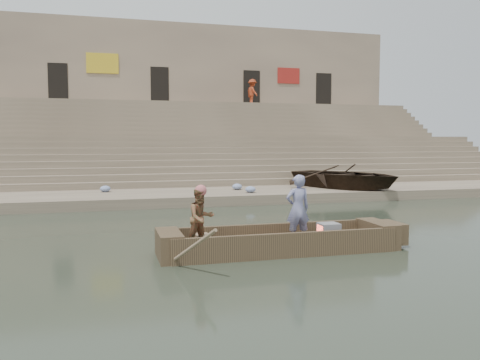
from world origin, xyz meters
name	(u,v)px	position (x,y,z in m)	size (l,w,h in m)	color
ground	(323,233)	(0.00, 0.00, 0.00)	(120.00, 120.00, 0.00)	#283225
lower_landing	(246,195)	(0.00, 8.00, 0.20)	(32.00, 4.00, 0.40)	gray
mid_landing	(211,161)	(0.00, 15.50, 1.40)	(32.00, 3.00, 2.80)	gray
upper_landing	(191,140)	(0.00, 22.50, 2.60)	(32.00, 3.00, 5.20)	gray
ghat_steps	(205,153)	(0.00, 17.19, 1.80)	(32.00, 11.00, 5.20)	gray
building_wall	(182,102)	(0.00, 26.50, 5.60)	(32.00, 5.07, 11.20)	#9D866A
main_rowboat	(279,247)	(-1.98, -1.90, 0.11)	(5.00, 1.30, 0.22)	brown
rowboat_trim	(288,238)	(-1.78, -1.91, 0.31)	(6.04, 2.63, 2.00)	brown
standing_man	(298,209)	(-1.56, -1.97, 1.01)	(0.57, 0.38, 1.58)	navy
rowing_man	(201,218)	(-3.84, -1.97, 0.88)	(0.65, 0.50, 1.33)	#226732
television	(328,231)	(-0.75, -1.90, 0.42)	(0.46, 0.42, 0.40)	gray
beached_rowboat	(345,176)	(4.67, 7.80, 0.95)	(3.77, 5.28, 1.09)	#2D2116
pedestrian	(252,92)	(4.69, 22.75, 6.14)	(1.22, 0.70, 1.89)	#963319
cloth_bundles	(198,188)	(-2.08, 8.13, 0.53)	(6.30, 2.30, 0.26)	#3F5999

